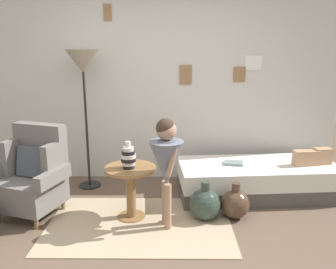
% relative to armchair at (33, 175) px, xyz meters
% --- Properties ---
extents(ground_plane, '(12.00, 12.00, 0.00)m').
position_rel_armchair_xyz_m(ground_plane, '(1.30, -0.79, -0.44)').
color(ground_plane, brown).
extents(gallery_wall, '(4.80, 0.12, 2.60)m').
position_rel_armchair_xyz_m(gallery_wall, '(1.30, 1.16, 0.86)').
color(gallery_wall, beige).
rests_on(gallery_wall, ground).
extents(rug, '(1.87, 1.23, 0.01)m').
position_rel_armchair_xyz_m(rug, '(1.16, -0.26, -0.43)').
color(rug, tan).
rests_on(rug, ground).
extents(armchair, '(0.87, 0.76, 0.97)m').
position_rel_armchair_xyz_m(armchair, '(0.00, 0.00, 0.00)').
color(armchair, olive).
rests_on(armchair, ground).
extents(daybed, '(1.96, 0.95, 0.40)m').
position_rel_armchair_xyz_m(daybed, '(2.54, 0.50, -0.24)').
color(daybed, '#4C4742').
rests_on(daybed, ground).
extents(pillow_head, '(0.22, 0.15, 0.19)m').
position_rel_armchair_xyz_m(pillow_head, '(3.31, 0.52, 0.06)').
color(pillow_head, tan).
rests_on(pillow_head, daybed).
extents(pillow_mid, '(0.21, 0.15, 0.18)m').
position_rel_armchair_xyz_m(pillow_mid, '(3.15, 0.47, 0.05)').
color(pillow_mid, tan).
rests_on(pillow_mid, daybed).
extents(pillow_back, '(0.18, 0.14, 0.18)m').
position_rel_armchair_xyz_m(pillow_back, '(3.03, 0.45, 0.05)').
color(pillow_back, tan).
rests_on(pillow_back, daybed).
extents(side_table, '(0.54, 0.54, 0.57)m').
position_rel_armchair_xyz_m(side_table, '(1.06, -0.11, -0.04)').
color(side_table, olive).
rests_on(side_table, ground).
extents(vase_striped, '(0.15, 0.15, 0.28)m').
position_rel_armchair_xyz_m(vase_striped, '(1.05, -0.14, 0.25)').
color(vase_striped, black).
rests_on(vase_striped, side_table).
extents(floor_lamp, '(0.41, 0.41, 1.75)m').
position_rel_armchair_xyz_m(floor_lamp, '(0.42, 0.76, 1.10)').
color(floor_lamp, black).
rests_on(floor_lamp, ground).
extents(person_child, '(0.34, 0.34, 1.12)m').
position_rel_armchair_xyz_m(person_child, '(1.44, -0.30, 0.28)').
color(person_child, '#A37A60').
rests_on(person_child, ground).
extents(book_on_daybed, '(0.24, 0.19, 0.03)m').
position_rel_armchair_xyz_m(book_on_daybed, '(2.24, 0.49, -0.02)').
color(book_on_daybed, gray).
rests_on(book_on_daybed, daybed).
extents(demijohn_near, '(0.33, 0.33, 0.42)m').
position_rel_armchair_xyz_m(demijohn_near, '(1.84, -0.14, -0.27)').
color(demijohn_near, '#2D3D33').
rests_on(demijohn_near, ground).
extents(demijohn_far, '(0.31, 0.31, 0.39)m').
position_rel_armchair_xyz_m(demijohn_far, '(2.16, -0.10, -0.28)').
color(demijohn_far, '#473323').
rests_on(demijohn_far, ground).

